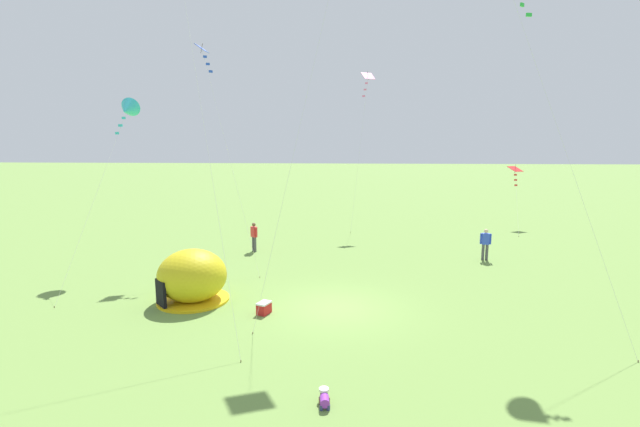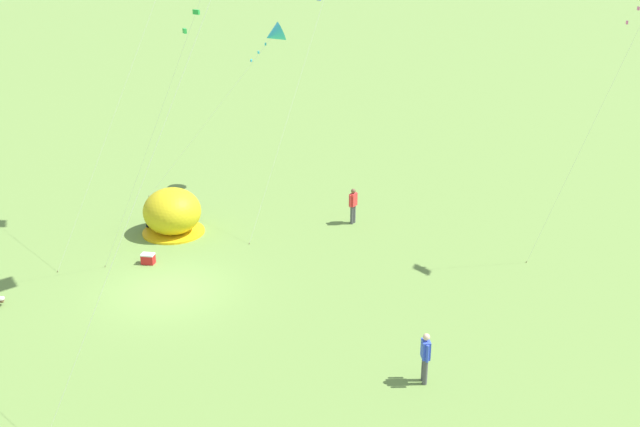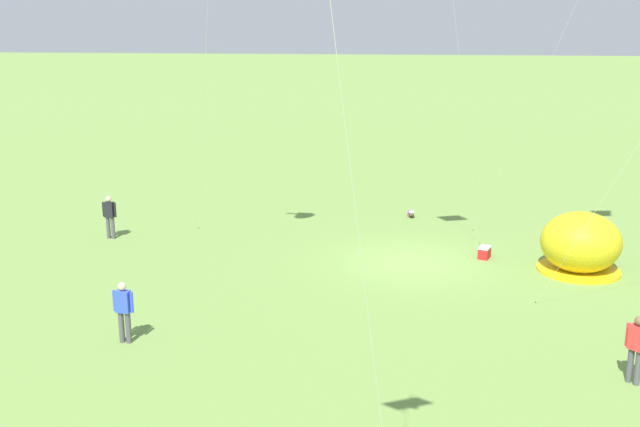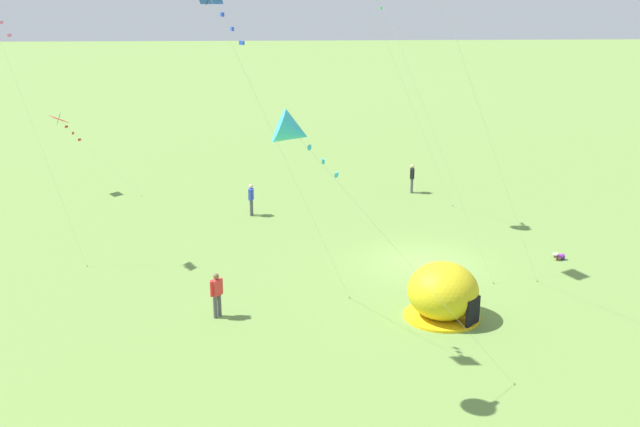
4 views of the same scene
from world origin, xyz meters
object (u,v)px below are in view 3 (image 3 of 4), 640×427
at_px(cooler_box, 484,252).
at_px(toddler_crawling, 411,213).
at_px(person_far_back, 124,309).
at_px(person_near_tent, 110,215).
at_px(person_watching_sky, 636,346).
at_px(popup_tent, 581,244).

height_order(cooler_box, toddler_crawling, cooler_box).
bearing_deg(cooler_box, person_far_back, 39.46).
height_order(cooler_box, person_near_tent, person_near_tent).
height_order(cooler_box, person_far_back, person_far_back).
distance_m(person_near_tent, person_watching_sky, 19.93).
distance_m(popup_tent, person_near_tent, 17.70).
height_order(person_near_tent, person_far_back, same).
bearing_deg(person_watching_sky, person_near_tent, -30.88).
bearing_deg(toddler_crawling, person_watching_sky, 109.54).
bearing_deg(person_near_tent, person_watching_sky, 149.12).
distance_m(cooler_box, toddler_crawling, 6.05).
distance_m(toddler_crawling, person_near_tent, 12.73).
xyz_separation_m(popup_tent, person_far_back, (13.45, 7.44, -0.03)).
relative_size(toddler_crawling, person_watching_sky, 0.32).
distance_m(person_watching_sky, person_far_back, 12.99).
height_order(popup_tent, toddler_crawling, popup_tent).
xyz_separation_m(cooler_box, toddler_crawling, (2.64, -5.44, -0.04)).
height_order(popup_tent, person_watching_sky, popup_tent).
relative_size(cooler_box, toddler_crawling, 1.14).
height_order(toddler_crawling, person_watching_sky, person_watching_sky).
distance_m(popup_tent, toddler_crawling, 8.73).
height_order(person_near_tent, person_watching_sky, same).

